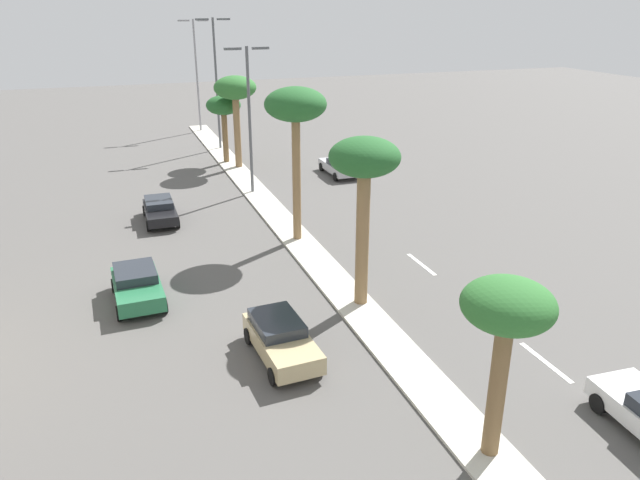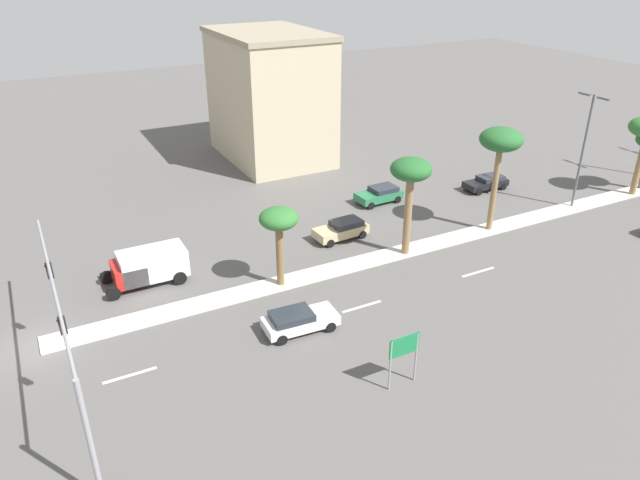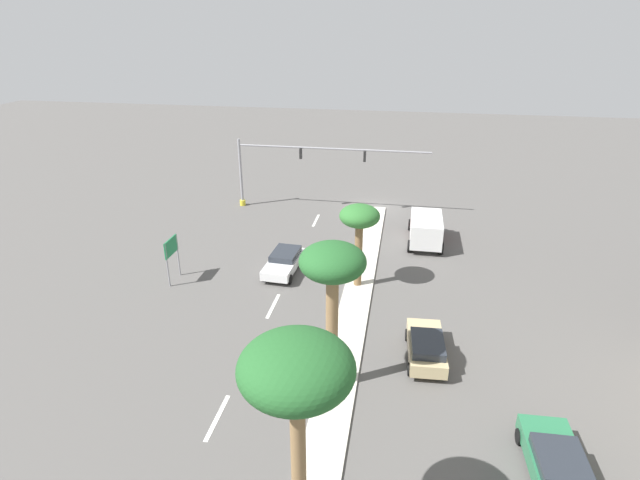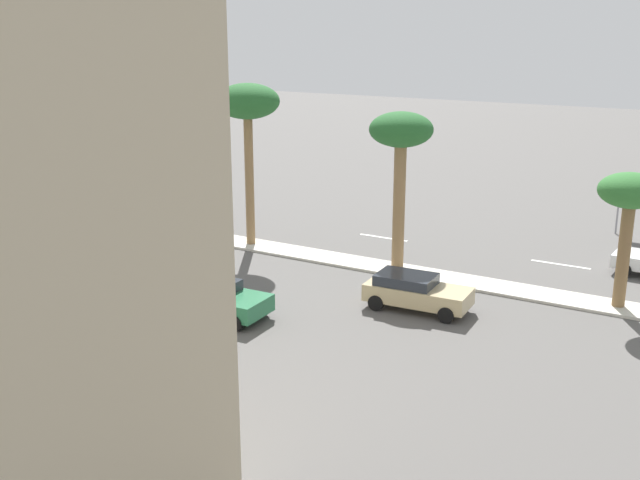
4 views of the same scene
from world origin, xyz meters
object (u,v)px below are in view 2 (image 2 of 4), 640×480
Objects in this scene: palm_tree_rear at (411,175)px; street_lamp_inboard at (585,143)px; traffic_signal_gantry at (71,360)px; directional_road_sign at (404,350)px; sedan_green_near at (380,194)px; sedan_tan_far at (342,229)px; palm_tree_mid at (279,222)px; box_truck at (147,266)px; palm_tree_leading at (501,143)px; commercial_building at (270,96)px; sedan_white_trailing at (298,320)px; sedan_black_rear at (487,182)px.

palm_tree_rear is 0.76× the size of street_lamp_inboard.
directional_road_sign is (4.26, 14.89, -1.83)m from traffic_signal_gantry.
palm_tree_rear reaches higher than sedan_green_near.
street_lamp_inboard is 2.24× the size of sedan_tan_far.
palm_tree_mid is 10.00m from palm_tree_rear.
sedan_green_near is 21.64m from box_truck.
traffic_signal_gantry is 31.85m from sedan_green_near.
street_lamp_inboard is at bearing 115.19° from directional_road_sign.
street_lamp_inboard reaches higher than traffic_signal_gantry.
palm_tree_leading reaches higher than directional_road_sign.
commercial_building is 24.85m from palm_tree_rear.
palm_tree_mid is 6.60m from sedan_white_trailing.
commercial_building reaches higher than palm_tree_leading.
commercial_building is 2.47× the size of box_truck.
directional_road_sign is 0.71× the size of sedan_tan_far.
box_truck is (4.49, -21.17, 0.51)m from sedan_green_near.
palm_tree_rear is at bearing -63.12° from sedan_black_rear.
palm_tree_rear is (0.18, 9.88, 1.53)m from palm_tree_mid.
palm_tree_mid is at bearing -59.01° from sedan_tan_far.
commercial_building is at bearing 179.49° from palm_tree_rear.
commercial_building is 3.27× the size of sedan_black_rear.
traffic_signal_gantry is at bearing -36.05° from commercial_building.
palm_tree_leading is at bearing 103.94° from traffic_signal_gantry.
palm_tree_leading is 11.82m from sedan_green_near.
street_lamp_inboard is 1.74× the size of box_truck.
sedan_tan_far is 12.53m from sedan_white_trailing.
palm_tree_rear reaches higher than palm_tree_mid.
traffic_signal_gantry is at bearing -60.15° from palm_tree_mid.
traffic_signal_gantry is 41.89m from street_lamp_inboard.
commercial_building is 1.66× the size of palm_tree_leading.
palm_tree_mid is at bearing -89.70° from palm_tree_leading.
directional_road_sign is 15.07m from palm_tree_rear.
traffic_signal_gantry reaches higher than box_truck.
sedan_green_near is at bearing 126.01° from sedan_tan_far.
sedan_tan_far is (4.67, -6.42, 0.01)m from sedan_green_near.
street_lamp_inboard is at bearing 91.33° from palm_tree_leading.
street_lamp_inboard is (-12.32, 26.18, 3.54)m from directional_road_sign.
sedan_white_trailing is at bearing -79.15° from street_lamp_inboard.
palm_tree_rear is 18.81m from box_truck.
traffic_signal_gantry is at bearing -78.90° from street_lamp_inboard.
palm_tree_mid is 1.34× the size of sedan_green_near.
commercial_building reaches higher than sedan_green_near.
directional_road_sign is at bearing -54.06° from palm_tree_leading.
palm_tree_leading reaches higher than palm_tree_mid.
palm_tree_mid is 1.31× the size of sedan_black_rear.
street_lamp_inboard reaches higher than palm_tree_mid.
directional_road_sign is 0.74× the size of sedan_green_near.
commercial_building is at bearing -167.95° from sedan_green_near.
box_truck is (-4.09, -35.29, -4.48)m from street_lamp_inboard.
commercial_building is 2.50× the size of palm_tree_mid.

